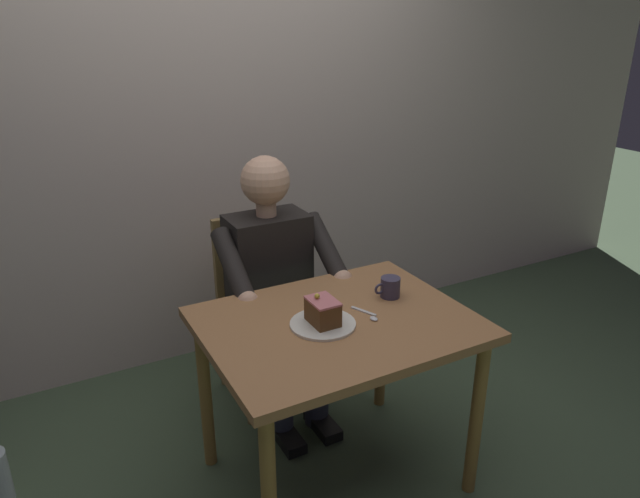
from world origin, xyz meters
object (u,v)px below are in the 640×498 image
at_px(chair, 262,299).
at_px(dining_table, 337,342).
at_px(cake_slice, 323,311).
at_px(dessert_spoon, 369,315).
at_px(seated_person, 276,285).
at_px(coffee_cup, 390,287).

bearing_deg(chair, dining_table, 90.00).
relative_size(chair, cake_slice, 7.13).
bearing_deg(dessert_spoon, dining_table, -14.06).
bearing_deg(dining_table, dessert_spoon, 165.94).
distance_m(seated_person, cake_slice, 0.59).
distance_m(dining_table, cake_slice, 0.16).
bearing_deg(chair, seated_person, 90.00).
bearing_deg(dessert_spoon, cake_slice, -6.70).
distance_m(coffee_cup, dessert_spoon, 0.19).
relative_size(cake_slice, coffee_cup, 1.10).
bearing_deg(chair, dessert_spoon, 98.76).
bearing_deg(seated_person, dessert_spoon, 101.26).
distance_m(cake_slice, dessert_spoon, 0.19).
bearing_deg(dessert_spoon, coffee_cup, -148.31).
bearing_deg(seated_person, dining_table, 90.00).
xyz_separation_m(seated_person, coffee_cup, (-0.28, 0.49, 0.13)).
distance_m(seated_person, coffee_cup, 0.58).
relative_size(coffee_cup, dessert_spoon, 0.80).
relative_size(dining_table, seated_person, 0.81).
xyz_separation_m(cake_slice, coffee_cup, (-0.35, -0.08, -0.01)).
height_order(dining_table, coffee_cup, coffee_cup).
height_order(dining_table, dessert_spoon, dessert_spoon).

